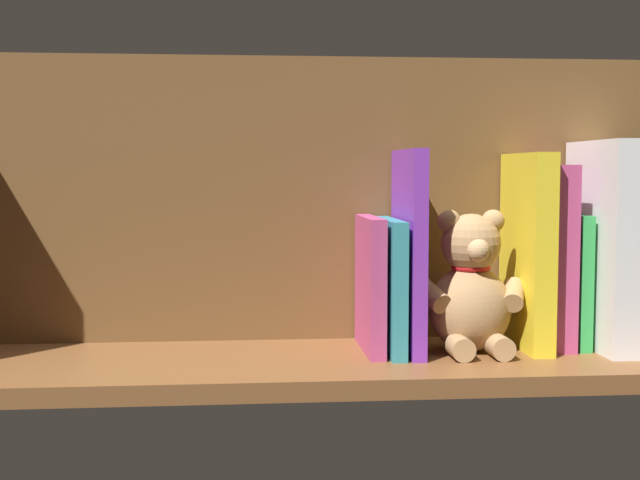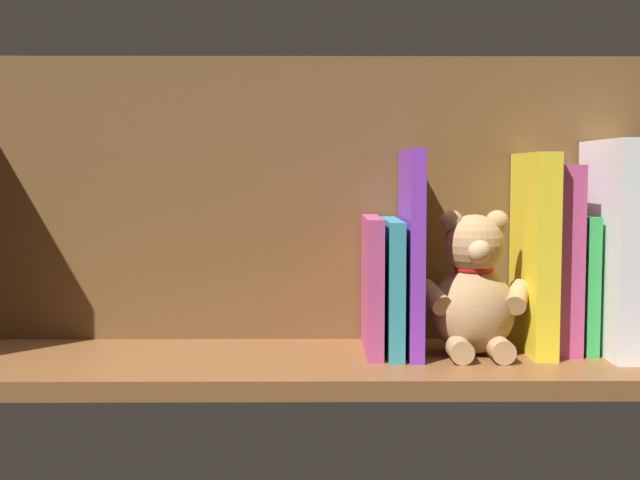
{
  "view_description": "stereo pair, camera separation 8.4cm",
  "coord_description": "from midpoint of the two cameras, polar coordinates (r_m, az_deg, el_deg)",
  "views": [
    {
      "loc": [
        9.23,
        102.0,
        21.91
      ],
      "look_at": [
        0.0,
        0.0,
        13.77
      ],
      "focal_mm": 48.98,
      "sensor_mm": 36.0,
      "label": 1
    },
    {
      "loc": [
        0.8,
        102.41,
        21.91
      ],
      "look_at": [
        0.0,
        0.0,
        13.77
      ],
      "focal_mm": 48.98,
      "sensor_mm": 36.0,
      "label": 2
    }
  ],
  "objects": [
    {
      "name": "book_1",
      "position": [
        1.13,
        18.68,
        -2.63
      ],
      "size": [
        1.54,
        11.61,
        16.51
      ],
      "primitive_type": "cube",
      "color": "green",
      "rests_on": "ground_plane"
    },
    {
      "name": "shelf_back_panel",
      "position": [
        1.13,
        2.09,
        2.68
      ],
      "size": [
        100.82,
        1.5,
        36.49
      ],
      "primitive_type": "cube",
      "color": "brown",
      "rests_on": "ground_plane"
    },
    {
      "name": "book_3",
      "position": [
        1.1,
        15.96,
        -0.8
      ],
      "size": [
        2.75,
        14.09,
        24.08
      ],
      "primitive_type": "cube",
      "color": "yellow",
      "rests_on": "ground_plane"
    },
    {
      "name": "teddy_bear",
      "position": [
        1.06,
        12.29,
        -3.31
      ],
      "size": [
        14.02,
        10.95,
        17.27
      ],
      "rotation": [
        0.0,
        0.0,
        0.01
      ],
      "color": "tan",
      "rests_on": "ground_plane"
    },
    {
      "name": "book_5",
      "position": [
        1.06,
        7.0,
        -3.0
      ],
      "size": [
        1.81,
        14.92,
        16.08
      ],
      "primitive_type": "cube",
      "color": "teal",
      "rests_on": "ground_plane"
    },
    {
      "name": "dictionary_thick_white",
      "position": [
        1.12,
        21.2,
        -0.43
      ],
      "size": [
        6.01,
        16.04,
        25.6
      ],
      "primitive_type": "cube",
      "color": "white",
      "rests_on": "ground_plane"
    },
    {
      "name": "book_6",
      "position": [
        1.06,
        5.71,
        -2.9
      ],
      "size": [
        1.89,
        14.14,
        16.36
      ],
      "primitive_type": "cube",
      "color": "#B23F72",
      "rests_on": "ground_plane"
    },
    {
      "name": "book_2",
      "position": [
        1.12,
        17.44,
        -1.11
      ],
      "size": [
        2.97,
        12.13,
        22.63
      ],
      "primitive_type": "cube",
      "rotation": [
        0.0,
        -0.0,
        0.0
      ],
      "color": "#B23F72",
      "rests_on": "ground_plane"
    },
    {
      "name": "book_4",
      "position": [
        1.06,
        8.24,
        -0.74
      ],
      "size": [
        1.69,
        15.03,
        24.48
      ],
      "primitive_type": "cube",
      "color": "purple",
      "rests_on": "ground_plane"
    },
    {
      "name": "ground_plane",
      "position": [
        1.05,
        2.33,
        -8.13
      ],
      "size": [
        100.82,
        26.05,
        2.2
      ],
      "primitive_type": "cube",
      "color": "brown"
    }
  ]
}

